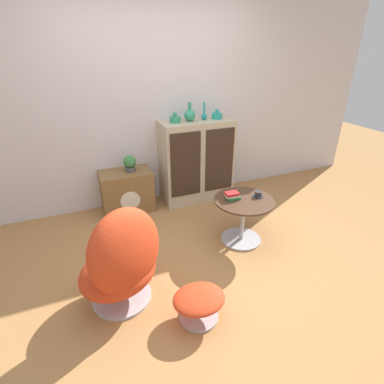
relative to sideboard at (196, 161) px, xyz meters
The scene contains 14 objects.
ground_plane 1.55m from the sideboard, 109.43° to the right, with size 12.00×12.00×0.00m, color #A87542.
wall_back 0.94m from the sideboard, 153.23° to the left, with size 6.40×0.06×2.60m.
sideboard is the anchor object (origin of this frame).
tv_console 0.97m from the sideboard, behind, with size 0.62×0.39×0.52m.
egg_chair 1.97m from the sideboard, 130.00° to the right, with size 0.86×0.85×0.89m.
ottoman 2.07m from the sideboard, 112.46° to the right, with size 0.41×0.34×0.24m.
coffee_table 1.13m from the sideboard, 86.99° to the right, with size 0.61×0.61×0.49m.
vase_leftmost 0.64m from the sideboard, behind, with size 0.13×0.13×0.12m.
vase_inner_left 0.61m from the sideboard, behind, with size 0.14×0.14×0.22m.
vase_inner_right 0.59m from the sideboard, ahead, with size 0.07×0.07×0.21m.
vase_rightmost 0.64m from the sideboard, ahead, with size 0.14×0.14×0.11m.
potted_plant 0.87m from the sideboard, behind, with size 0.15×0.15×0.20m.
teacup 1.13m from the sideboard, 78.36° to the right, with size 0.11×0.11×0.06m.
book_stack 1.05m from the sideboard, 92.69° to the right, with size 0.15×0.11×0.07m.
Camera 1 is at (-0.97, -2.02, 1.91)m, focal length 28.00 mm.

